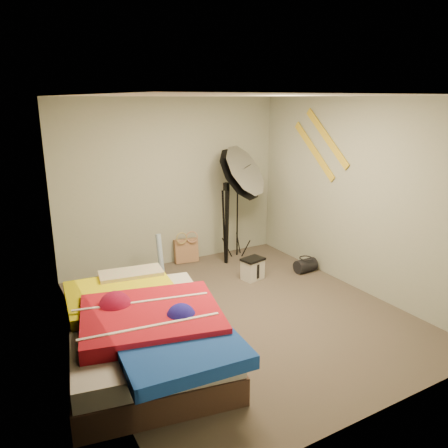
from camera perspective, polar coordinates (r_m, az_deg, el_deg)
floor at (r=5.32m, az=2.30°, el=-11.60°), size 4.00×4.00×0.00m
ceiling at (r=4.72m, az=2.65°, el=16.40°), size 4.00×4.00×0.00m
wall_back at (r=6.61m, az=-6.78°, el=5.30°), size 3.50×0.00×3.50m
wall_front at (r=3.43m, az=20.52°, el=-5.86°), size 3.50×0.00×3.50m
wall_left at (r=4.25m, az=-18.03°, el=-1.45°), size 0.00×4.00×4.00m
wall_right at (r=5.96m, az=16.91°, el=3.55°), size 0.00×4.00×4.00m
tote_bag at (r=6.86m, az=-4.96°, el=-3.48°), size 0.39×0.21×0.38m
wrapping_roll at (r=6.20m, az=-8.30°, el=-4.33°), size 0.08×0.19×0.66m
camera_case at (r=6.22m, az=3.76°, el=-5.95°), size 0.32×0.26×0.29m
duffel_bag at (r=6.58m, az=10.60°, el=-5.35°), size 0.33×0.21×0.20m
wall_stripe_upper at (r=6.27m, az=13.31°, el=10.87°), size 0.02×0.91×0.78m
wall_stripe_lower at (r=6.48m, az=11.69°, el=9.34°), size 0.02×0.91×0.78m
bed at (r=4.43m, az=-10.28°, el=-13.59°), size 1.73×2.32×0.59m
photo_umbrella at (r=6.66m, az=1.98°, el=6.43°), size 0.91×1.02×1.89m
camera_tripod at (r=6.62m, az=0.30°, el=0.81°), size 0.09×0.09×1.27m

